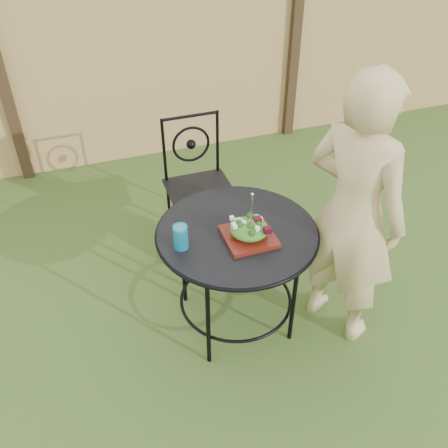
% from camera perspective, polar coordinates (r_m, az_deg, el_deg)
% --- Properties ---
extents(ground, '(60.00, 60.00, 0.00)m').
position_cam_1_polar(ground, '(3.37, 2.38, -9.25)').
color(ground, '#244115').
rests_on(ground, ground).
extents(fence, '(8.00, 0.12, 1.90)m').
position_cam_1_polar(fence, '(4.65, -7.57, 18.56)').
color(fence, tan).
rests_on(fence, ground).
extents(patio_table, '(0.92, 0.92, 0.72)m').
position_cam_1_polar(patio_table, '(2.88, 1.46, -2.92)').
color(patio_table, black).
rests_on(patio_table, ground).
extents(patio_chair, '(0.46, 0.46, 0.95)m').
position_cam_1_polar(patio_chair, '(3.62, -2.97, 4.96)').
color(patio_chair, black).
rests_on(patio_chair, ground).
extents(diner, '(0.63, 0.72, 1.67)m').
position_cam_1_polar(diner, '(2.81, 14.51, 1.04)').
color(diner, tan).
rests_on(diner, ground).
extents(salad_plate, '(0.27, 0.27, 0.02)m').
position_cam_1_polar(salad_plate, '(2.73, 2.86, -1.42)').
color(salad_plate, '#4C140A').
rests_on(salad_plate, patio_table).
extents(salad, '(0.21, 0.21, 0.08)m').
position_cam_1_polar(salad, '(2.70, 2.90, -0.57)').
color(salad, '#235614').
rests_on(salad, salad_plate).
extents(fork, '(0.01, 0.01, 0.18)m').
position_cam_1_polar(fork, '(2.63, 3.19, 1.69)').
color(fork, silver).
rests_on(fork, salad).
extents(drinking_glass, '(0.08, 0.08, 0.14)m').
position_cam_1_polar(drinking_glass, '(2.65, -4.97, -1.49)').
color(drinking_glass, '#0C7290').
rests_on(drinking_glass, patio_table).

